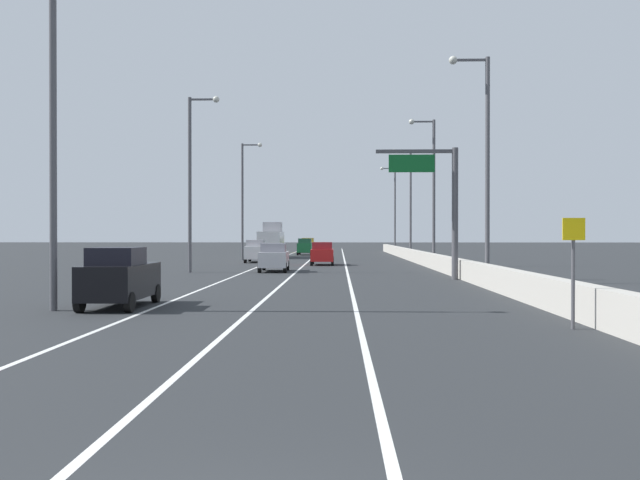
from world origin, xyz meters
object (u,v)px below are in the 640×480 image
object	(u,v)px
car_silver_1	(274,257)
lamp_post_left_mid	(193,173)
car_black_5	(120,277)
car_red_2	(322,254)
car_green_4	(305,247)
overhead_sign_gantry	(442,196)
car_yellow_0	(308,245)
lamp_post_right_fifth	(393,205)
lamp_post_right_fourth	(409,197)
lamp_post_right_third	(431,183)
lamp_post_left_near	(60,110)
car_white_3	(256,251)
lamp_post_left_far	(245,194)
speed_advisory_sign	(573,264)
box_truck	(271,241)
lamp_post_right_second	(483,155)

from	to	relation	value
car_silver_1	lamp_post_left_mid	bearing A→B (deg)	-167.17
car_black_5	lamp_post_left_mid	bearing A→B (deg)	95.63
car_red_2	car_green_4	bearing A→B (deg)	95.75
overhead_sign_gantry	car_green_4	distance (m)	48.06
car_yellow_0	lamp_post_right_fifth	bearing A→B (deg)	-18.59
lamp_post_right_fifth	car_yellow_0	distance (m)	13.80
lamp_post_left_mid	car_green_4	size ratio (longest dim) A/B	2.73
lamp_post_right_fourth	car_yellow_0	xyz separation A→B (m)	(-12.03, 23.25, -5.68)
lamp_post_right_third	car_red_2	distance (m)	10.78
lamp_post_left_near	car_silver_1	world-z (taller)	lamp_post_left_near
car_silver_1	overhead_sign_gantry	bearing A→B (deg)	-37.89
lamp_post_right_third	car_yellow_0	distance (m)	44.48
car_yellow_0	car_green_4	size ratio (longest dim) A/B	1.05
car_red_2	car_green_4	size ratio (longest dim) A/B	0.95
overhead_sign_gantry	car_green_4	world-z (taller)	overhead_sign_gantry
car_black_5	lamp_post_right_fifth	bearing A→B (deg)	77.72
lamp_post_right_fifth	overhead_sign_gantry	bearing A→B (deg)	-91.73
car_white_3	lamp_post_left_far	bearing A→B (deg)	107.68
lamp_post_right_third	lamp_post_right_fourth	world-z (taller)	same
car_green_4	car_black_5	world-z (taller)	car_black_5
lamp_post_right_fourth	lamp_post_right_fifth	xyz separation A→B (m)	(-0.11, 19.24, 0.00)
speed_advisory_sign	lamp_post_right_fifth	world-z (taller)	lamp_post_right_fifth
overhead_sign_gantry	lamp_post_right_fourth	world-z (taller)	lamp_post_right_fourth
lamp_post_right_fourth	car_green_4	xyz separation A→B (m)	(-11.88, 11.38, -5.69)
lamp_post_left_far	car_white_3	bearing A→B (deg)	-72.32
lamp_post_left_near	box_truck	xyz separation A→B (m)	(1.80, 53.16, -4.91)
speed_advisory_sign	lamp_post_right_third	world-z (taller)	lamp_post_right_third
box_truck	overhead_sign_gantry	bearing A→B (deg)	-70.04
car_black_5	box_truck	world-z (taller)	box_truck
lamp_post_left_mid	car_red_2	size ratio (longest dim) A/B	2.89
lamp_post_left_near	box_truck	world-z (taller)	lamp_post_left_near
lamp_post_left_mid	car_white_3	xyz separation A→B (m)	(2.18, 17.09, -5.69)
lamp_post_right_fifth	box_truck	distance (m)	23.82
lamp_post_right_second	car_red_2	distance (m)	23.93
lamp_post_right_fourth	lamp_post_left_far	distance (m)	18.08
lamp_post_right_second	lamp_post_right_fifth	bearing A→B (deg)	90.03
lamp_post_right_fifth	lamp_post_left_near	xyz separation A→B (m)	(-16.86, -70.95, 0.00)
lamp_post_right_fourth	car_silver_1	xyz separation A→B (m)	(-12.11, -27.41, -5.75)
lamp_post_right_third	lamp_post_right_fifth	world-z (taller)	same
overhead_sign_gantry	lamp_post_left_mid	distance (m)	17.25
speed_advisory_sign	box_truck	distance (m)	58.82
overhead_sign_gantry	lamp_post_right_fifth	world-z (taller)	lamp_post_right_fifth
lamp_post_left_near	lamp_post_left_far	xyz separation A→B (m)	(-0.25, 46.17, 0.00)
overhead_sign_gantry	box_truck	xyz separation A→B (m)	(-13.40, 36.90, -2.91)
car_silver_1	car_red_2	size ratio (longest dim) A/B	1.09
car_black_5	lamp_post_left_near	bearing A→B (deg)	-145.90
lamp_post_right_third	car_green_4	distance (m)	33.27
car_red_2	lamp_post_right_third	bearing A→B (deg)	-13.96
lamp_post_right_third	lamp_post_left_near	distance (m)	36.56
car_black_5	lamp_post_right_fourth	bearing A→B (deg)	73.16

